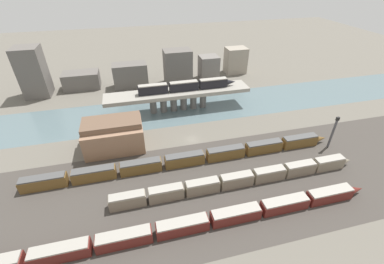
{
  "coord_description": "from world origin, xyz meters",
  "views": [
    {
      "loc": [
        -18.27,
        -73.29,
        53.79
      ],
      "look_at": [
        0.0,
        -0.38,
        3.49
      ],
      "focal_mm": 24.0,
      "sensor_mm": 36.0,
      "label": 1
    }
  ],
  "objects_px": {
    "train_yard_near": "(161,231)",
    "warehouse_building": "(114,135)",
    "train_yard_mid": "(240,180)",
    "train_on_bridge": "(187,86)",
    "train_yard_far": "(189,159)",
    "signal_tower": "(333,132)"
  },
  "relations": [
    {
      "from": "warehouse_building",
      "to": "train_on_bridge",
      "type": "bearing_deg",
      "value": 34.65
    },
    {
      "from": "train_yard_far",
      "to": "train_yard_near",
      "type": "bearing_deg",
      "value": -117.9
    },
    {
      "from": "train_yard_near",
      "to": "warehouse_building",
      "type": "relative_size",
      "value": 5.74
    },
    {
      "from": "train_yard_near",
      "to": "warehouse_building",
      "type": "distance_m",
      "value": 39.79
    },
    {
      "from": "train_yard_far",
      "to": "warehouse_building",
      "type": "relative_size",
      "value": 5.08
    },
    {
      "from": "train_on_bridge",
      "to": "train_yard_far",
      "type": "bearing_deg",
      "value": -102.14
    },
    {
      "from": "signal_tower",
      "to": "warehouse_building",
      "type": "bearing_deg",
      "value": 165.75
    },
    {
      "from": "warehouse_building",
      "to": "signal_tower",
      "type": "distance_m",
      "value": 73.46
    },
    {
      "from": "train_on_bridge",
      "to": "train_yard_mid",
      "type": "distance_m",
      "value": 49.3
    },
    {
      "from": "train_yard_far",
      "to": "train_on_bridge",
      "type": "bearing_deg",
      "value": 77.86
    },
    {
      "from": "train_yard_mid",
      "to": "signal_tower",
      "type": "relative_size",
      "value": 6.14
    },
    {
      "from": "train_yard_mid",
      "to": "warehouse_building",
      "type": "relative_size",
      "value": 3.8
    },
    {
      "from": "train_on_bridge",
      "to": "warehouse_building",
      "type": "relative_size",
      "value": 2.16
    },
    {
      "from": "train_on_bridge",
      "to": "train_yard_near",
      "type": "relative_size",
      "value": 0.38
    },
    {
      "from": "train_yard_mid",
      "to": "signal_tower",
      "type": "xyz_separation_m",
      "value": [
        36.77,
        9.34,
        4.15
      ]
    },
    {
      "from": "train_on_bridge",
      "to": "signal_tower",
      "type": "height_order",
      "value": "train_on_bridge"
    },
    {
      "from": "train_yard_near",
      "to": "signal_tower",
      "type": "relative_size",
      "value": 9.28
    },
    {
      "from": "train_yard_mid",
      "to": "warehouse_building",
      "type": "bearing_deg",
      "value": 141.46
    },
    {
      "from": "train_yard_near",
      "to": "train_yard_mid",
      "type": "xyz_separation_m",
      "value": [
        24.25,
        10.89,
        0.24
      ]
    },
    {
      "from": "train_on_bridge",
      "to": "signal_tower",
      "type": "relative_size",
      "value": 3.49
    },
    {
      "from": "train_yard_near",
      "to": "warehouse_building",
      "type": "height_order",
      "value": "warehouse_building"
    },
    {
      "from": "train_on_bridge",
      "to": "train_yard_far",
      "type": "distance_m",
      "value": 37.73
    }
  ]
}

